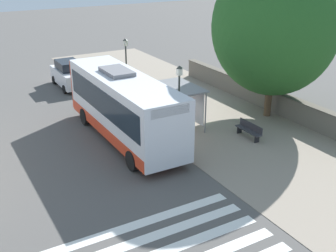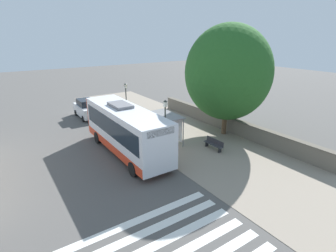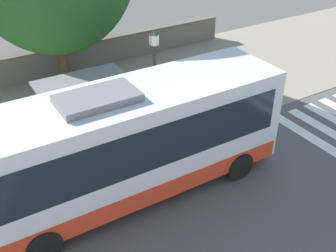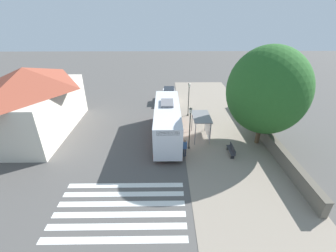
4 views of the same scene
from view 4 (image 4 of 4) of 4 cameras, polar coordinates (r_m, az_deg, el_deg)
name	(u,v)px [view 4 (image 4 of 4)]	position (r m, az deg, el deg)	size (l,w,h in m)	color
ground_plane	(183,142)	(23.73, 3.84, -3.95)	(120.00, 120.00, 0.00)	#514F4C
sidewalk_plaza	(226,141)	(24.48, 14.43, -3.75)	(9.00, 44.00, 0.02)	gray
crosswalk_stripes	(120,209)	(16.91, -11.98, -19.93)	(9.00, 5.25, 0.01)	silver
stone_wall	(265,135)	(25.51, 23.43, -2.16)	(0.60, 20.00, 1.39)	#6B6356
background_building	(31,100)	(28.25, -31.37, 5.57)	(7.78, 12.74, 7.23)	beige
bus	(167,121)	(23.55, -0.20, 1.29)	(2.72, 10.07, 3.80)	silver
bus_shelter	(203,120)	(23.71, 8.82, 1.59)	(1.81, 3.29, 2.55)	slate
pedestrian	(185,147)	(20.89, 4.34, -5.25)	(0.34, 0.24, 1.79)	#2D3347
bench	(231,150)	(22.25, 15.79, -5.88)	(0.40, 1.87, 0.88)	#333338
street_lamp_near	(189,97)	(28.69, 5.28, 7.41)	(0.28, 0.28, 4.39)	#2D332D
street_lamp_far	(190,125)	(21.36, 5.58, 0.24)	(0.28, 0.28, 4.40)	#2D332D
shade_tree	(267,91)	(23.06, 23.90, 8.19)	(7.49, 7.49, 9.76)	brown
parked_car_behind_bus	(169,95)	(34.11, 0.26, 7.87)	(1.91, 4.28, 2.01)	silver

